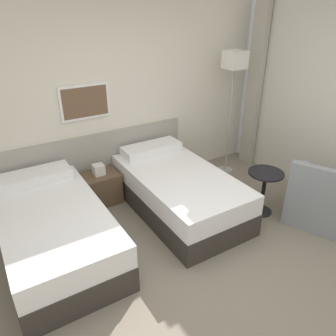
# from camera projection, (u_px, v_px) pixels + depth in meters

# --- Properties ---
(ground_plane) EXTENTS (16.00, 16.00, 0.00)m
(ground_plane) POSITION_uv_depth(u_px,v_px,m) (223.00, 278.00, 3.29)
(ground_plane) COLOR slate
(wall_headboard) EXTENTS (10.00, 0.10, 2.70)m
(wall_headboard) POSITION_uv_depth(u_px,v_px,m) (119.00, 100.00, 4.42)
(wall_headboard) COLOR beige
(wall_headboard) RESTS_ON ground_plane
(bed_near_door) EXTENTS (1.04, 1.91, 0.68)m
(bed_near_door) POSITION_uv_depth(u_px,v_px,m) (54.00, 231.00, 3.52)
(bed_near_door) COLOR #332D28
(bed_near_door) RESTS_ON ground_plane
(bed_near_window) EXTENTS (1.04, 1.91, 0.68)m
(bed_near_window) POSITION_uv_depth(u_px,v_px,m) (178.00, 191.00, 4.26)
(bed_near_window) COLOR #332D28
(bed_near_window) RESTS_ON ground_plane
(nightstand) EXTENTS (0.50, 0.38, 0.57)m
(nightstand) POSITION_uv_depth(u_px,v_px,m) (101.00, 187.00, 4.45)
(nightstand) COLOR brown
(nightstand) RESTS_ON ground_plane
(floor_lamp) EXTENTS (0.27, 0.27, 1.87)m
(floor_lamp) POSITION_uv_depth(u_px,v_px,m) (234.00, 69.00, 4.67)
(floor_lamp) COLOR #9E9993
(floor_lamp) RESTS_ON ground_plane
(side_table) EXTENTS (0.45, 0.45, 0.58)m
(side_table) POSITION_uv_depth(u_px,v_px,m) (264.00, 185.00, 4.15)
(side_table) COLOR black
(side_table) RESTS_ON ground_plane
(armchair) EXTENTS (0.94, 0.96, 0.85)m
(armchair) POSITION_uv_depth(u_px,v_px,m) (322.00, 201.00, 4.02)
(armchair) COLOR gray
(armchair) RESTS_ON ground_plane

